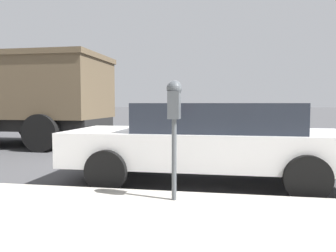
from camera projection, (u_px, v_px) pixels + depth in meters
name	position (u px, v px, depth m)	size (l,w,h in m)	color
ground_plane	(163.00, 168.00, 6.76)	(220.00, 220.00, 0.00)	#424244
parking_meter	(174.00, 109.00, 4.01)	(0.21, 0.19, 1.48)	#4C5156
car_white	(208.00, 140.00, 5.50)	(1.99, 4.59, 1.33)	silver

